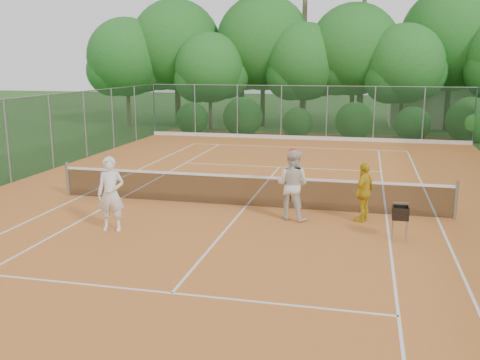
% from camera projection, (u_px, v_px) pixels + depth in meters
% --- Properties ---
extents(ground, '(120.00, 120.00, 0.00)m').
position_uv_depth(ground, '(246.00, 207.00, 16.15)').
color(ground, '#25491A').
rests_on(ground, ground).
extents(clay_court, '(18.00, 36.00, 0.02)m').
position_uv_depth(clay_court, '(246.00, 207.00, 16.15)').
color(clay_court, '#C7712E').
rests_on(clay_court, ground).
extents(club_building, '(8.00, 5.00, 3.00)m').
position_uv_depth(club_building, '(450.00, 104.00, 36.65)').
color(club_building, beige).
rests_on(club_building, ground).
extents(tennis_net, '(11.97, 0.10, 1.10)m').
position_uv_depth(tennis_net, '(246.00, 190.00, 16.04)').
color(tennis_net, gray).
rests_on(tennis_net, clay_court).
extents(player_white, '(0.77, 0.57, 1.93)m').
position_uv_depth(player_white, '(111.00, 194.00, 13.65)').
color(player_white, white).
rests_on(player_white, clay_court).
extents(player_center_grp, '(1.12, 0.98, 1.99)m').
position_uv_depth(player_center_grp, '(292.00, 185.00, 14.64)').
color(player_center_grp, silver).
rests_on(player_center_grp, clay_court).
extents(player_yellow, '(0.76, 1.04, 1.63)m').
position_uv_depth(player_yellow, '(364.00, 192.00, 14.49)').
color(player_yellow, gold).
rests_on(player_yellow, clay_court).
extents(ball_hopper, '(0.37, 0.37, 0.85)m').
position_uv_depth(ball_hopper, '(400.00, 214.00, 12.94)').
color(ball_hopper, gray).
rests_on(ball_hopper, clay_court).
extents(stray_ball_a, '(0.07, 0.07, 0.07)m').
position_uv_depth(stray_ball_a, '(307.00, 157.00, 24.44)').
color(stray_ball_a, yellow).
rests_on(stray_ball_a, clay_court).
extents(stray_ball_b, '(0.07, 0.07, 0.07)m').
position_uv_depth(stray_ball_b, '(262.00, 146.00, 27.68)').
color(stray_ball_b, '#BBDF34').
rests_on(stray_ball_b, clay_court).
extents(stray_ball_c, '(0.07, 0.07, 0.07)m').
position_uv_depth(stray_ball_c, '(382.00, 150.00, 26.25)').
color(stray_ball_c, '#B8CF30').
rests_on(stray_ball_c, clay_court).
extents(court_markings, '(11.03, 23.83, 0.01)m').
position_uv_depth(court_markings, '(246.00, 206.00, 16.14)').
color(court_markings, white).
rests_on(court_markings, clay_court).
extents(fence_back, '(18.07, 0.07, 3.00)m').
position_uv_depth(fence_back, '(304.00, 113.00, 30.09)').
color(fence_back, '#19381E').
rests_on(fence_back, clay_court).
extents(tropical_treeline, '(32.10, 8.49, 15.03)m').
position_uv_depth(tropical_treeline, '(337.00, 49.00, 33.96)').
color(tropical_treeline, brown).
rests_on(tropical_treeline, ground).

